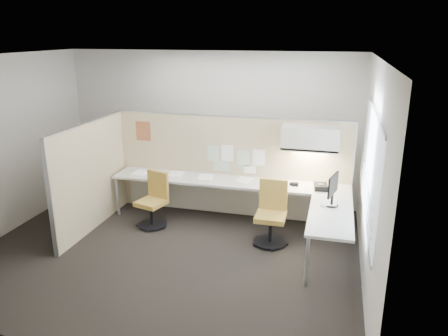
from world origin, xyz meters
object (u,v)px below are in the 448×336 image
(chair_right, at_px, (271,215))
(phone, at_px, (320,187))
(chair_left, at_px, (154,202))
(desk, at_px, (246,192))
(monitor, at_px, (333,188))

(chair_right, relative_size, phone, 4.10)
(chair_right, bearing_deg, chair_left, 176.31)
(phone, bearing_deg, chair_left, 179.92)
(chair_left, bearing_deg, phone, 24.63)
(desk, bearing_deg, chair_right, -43.50)
(desk, relative_size, chair_left, 4.44)
(chair_left, relative_size, phone, 3.85)
(desk, distance_m, phone, 1.19)
(chair_right, bearing_deg, monitor, -7.14)
(chair_left, bearing_deg, chair_right, 12.39)
(desk, height_order, chair_right, chair_right)
(desk, xyz_separation_m, monitor, (1.37, -0.58, 0.40))
(monitor, bearing_deg, phone, 30.92)
(monitor, bearing_deg, desk, 81.53)
(desk, relative_size, monitor, 8.60)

